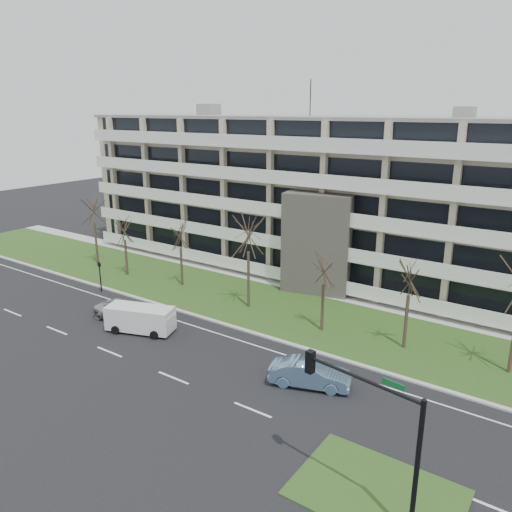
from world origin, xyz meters
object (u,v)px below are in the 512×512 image
Objects in this scene: silver_pickup at (125,312)px; pedestrian_signal at (100,273)px; traffic_signal at (376,427)px; blue_sedan at (310,373)px; white_van at (141,317)px.

pedestrian_signal reaches higher than silver_pickup.
traffic_signal is 2.21× the size of pedestrian_signal.
blue_sedan is 0.91× the size of white_van.
white_van is at bearing 170.96° from traffic_signal.
silver_pickup is 7.61m from pedestrian_signal.
traffic_signal reaches higher than pedestrian_signal.
pedestrian_signal is at bearing 65.23° from silver_pickup.
blue_sedan is (16.47, -0.17, 0.06)m from silver_pickup.
traffic_signal is (6.82, -7.24, 3.29)m from blue_sedan.
white_van reaches higher than silver_pickup.
pedestrian_signal is (-6.86, 3.13, 1.08)m from silver_pickup.
blue_sedan is 13.99m from white_van.
traffic_signal reaches higher than white_van.
blue_sedan is at bearing -17.19° from white_van.
pedestrian_signal reaches higher than blue_sedan.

